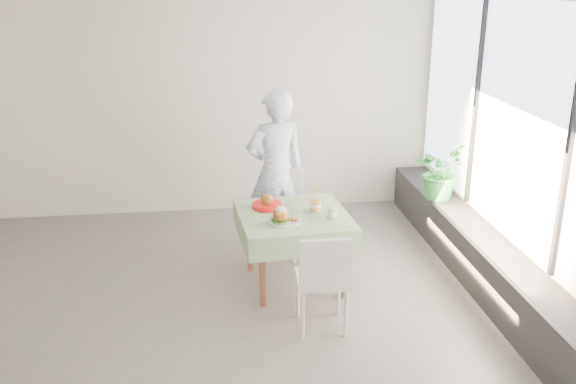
{
  "coord_description": "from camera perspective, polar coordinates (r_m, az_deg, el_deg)",
  "views": [
    {
      "loc": [
        0.14,
        -5.4,
        2.99
      ],
      "look_at": [
        0.9,
        0.35,
        0.95
      ],
      "focal_mm": 40.0,
      "sensor_mm": 36.0,
      "label": 1
    }
  ],
  "objects": [
    {
      "name": "wall_right",
      "position": [
        6.32,
        19.76,
        3.63
      ],
      "size": [
        0.02,
        5.0,
        2.8
      ],
      "primitive_type": "cube",
      "color": "silver",
      "rests_on": "ground"
    },
    {
      "name": "diner",
      "position": [
        6.96,
        -1.1,
        1.88
      ],
      "size": [
        0.74,
        0.57,
        1.8
      ],
      "primitive_type": "imported",
      "rotation": [
        0.0,
        0.0,
        3.38
      ],
      "color": "#91B9E9",
      "rests_on": "ground"
    },
    {
      "name": "juice_cup_orange",
      "position": [
        6.23,
        2.47,
        -1.12
      ],
      "size": [
        0.11,
        0.11,
        0.3
      ],
      "color": "white",
      "rests_on": "cafe_table"
    },
    {
      "name": "window_pane",
      "position": [
        6.24,
        19.77,
        5.83
      ],
      "size": [
        0.01,
        4.8,
        2.18
      ],
      "primitive_type": "cube",
      "color": "#D1E0F9",
      "rests_on": "ground"
    },
    {
      "name": "juice_cup_lemonade",
      "position": [
        6.08,
        3.95,
        -1.74
      ],
      "size": [
        0.1,
        0.1,
        0.28
      ],
      "color": "white",
      "rests_on": "cafe_table"
    },
    {
      "name": "wall_front",
      "position": [
        3.31,
        -9.14,
        -9.59
      ],
      "size": [
        6.0,
        0.02,
        2.8
      ],
      "primitive_type": "cube",
      "color": "silver",
      "rests_on": "ground"
    },
    {
      "name": "chair_near",
      "position": [
        5.63,
        3.01,
        -9.43
      ],
      "size": [
        0.45,
        0.45,
        0.91
      ],
      "color": "white",
      "rests_on": "ground"
    },
    {
      "name": "chair_far",
      "position": [
        6.99,
        -0.71,
        -3.38
      ],
      "size": [
        0.54,
        0.54,
        0.93
      ],
      "color": "white",
      "rests_on": "ground"
    },
    {
      "name": "floor",
      "position": [
        6.18,
        -7.97,
        -9.79
      ],
      "size": [
        6.0,
        6.0,
        0.0
      ],
      "primitive_type": "plane",
      "color": "#595654",
      "rests_on": "ground"
    },
    {
      "name": "cafe_table",
      "position": [
        6.29,
        0.51,
        -4.36
      ],
      "size": [
        1.12,
        1.12,
        0.74
      ],
      "color": "brown",
      "rests_on": "ground"
    },
    {
      "name": "wall_back",
      "position": [
        8.06,
        -8.41,
        7.79
      ],
      "size": [
        6.0,
        0.02,
        2.8
      ],
      "primitive_type": "cube",
      "color": "silver",
      "rests_on": "ground"
    },
    {
      "name": "second_dish",
      "position": [
        6.33,
        -1.87,
        -1.05
      ],
      "size": [
        0.29,
        0.29,
        0.14
      ],
      "color": "#B71612",
      "rests_on": "cafe_table"
    },
    {
      "name": "potted_plant",
      "position": [
        7.41,
        13.34,
        1.86
      ],
      "size": [
        0.78,
        0.77,
        0.65
      ],
      "primitive_type": "imported",
      "rotation": [
        0.0,
        0.0,
        0.76
      ],
      "color": "#2B8237",
      "rests_on": "window_ledge"
    },
    {
      "name": "window_ledge",
      "position": [
        6.62,
        17.08,
        -6.02
      ],
      "size": [
        0.4,
        4.8,
        0.5
      ],
      "primitive_type": "cube",
      "color": "black",
      "rests_on": "ground"
    },
    {
      "name": "main_dish",
      "position": [
        5.95,
        -0.48,
        -2.28
      ],
      "size": [
        0.32,
        0.32,
        0.16
      ],
      "color": "white",
      "rests_on": "cafe_table"
    }
  ]
}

